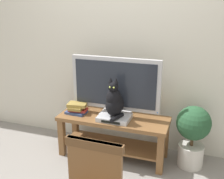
# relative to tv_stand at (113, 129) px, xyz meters

# --- Properties ---
(back_wall) EXTENTS (7.00, 0.12, 2.80)m
(back_wall) POSITION_rel_tv_stand_xyz_m (-0.01, 0.42, 1.05)
(back_wall) COLOR beige
(back_wall) RESTS_ON ground
(tv_stand) EXTENTS (1.27, 0.46, 0.50)m
(tv_stand) POSITION_rel_tv_stand_xyz_m (0.00, 0.00, 0.00)
(tv_stand) COLOR brown
(tv_stand) RESTS_ON ground
(tv) EXTENTS (1.03, 0.20, 0.69)m
(tv) POSITION_rel_tv_stand_xyz_m (0.00, 0.06, 0.51)
(tv) COLOR #B7B7BC
(tv) RESTS_ON tv_stand
(media_box) EXTENTS (0.36, 0.29, 0.05)m
(media_box) POSITION_rel_tv_stand_xyz_m (0.03, -0.06, 0.18)
(media_box) COLOR #BCBCC1
(media_box) RESTS_ON tv_stand
(cat) EXTENTS (0.21, 0.34, 0.45)m
(cat) POSITION_rel_tv_stand_xyz_m (0.03, -0.07, 0.37)
(cat) COLOR black
(cat) RESTS_ON media_box
(book_stack) EXTENTS (0.25, 0.20, 0.12)m
(book_stack) POSITION_rel_tv_stand_xyz_m (-0.45, -0.03, 0.21)
(book_stack) COLOR #33477A
(book_stack) RESTS_ON tv_stand
(potted_plant) EXTENTS (0.37, 0.37, 0.71)m
(potted_plant) POSITION_rel_tv_stand_xyz_m (0.88, 0.09, 0.06)
(potted_plant) COLOR beige
(potted_plant) RESTS_ON ground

